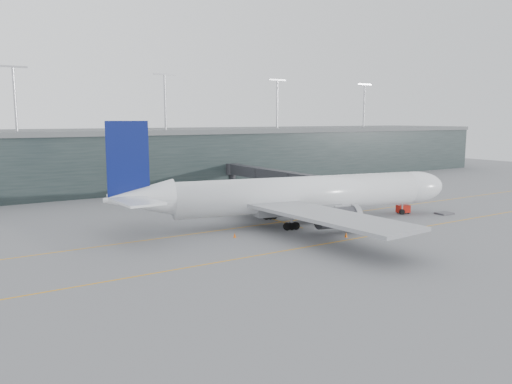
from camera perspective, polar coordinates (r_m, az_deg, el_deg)
ground at (r=88.38m, az=-1.18°, el=-3.35°), size 320.00×320.00×0.00m
taxiline_a at (r=85.05m, az=0.22°, el=-3.81°), size 160.00×0.25×0.02m
taxiline_b at (r=72.45m, az=7.10°, el=-6.03°), size 160.00×0.25×0.02m
taxiline_lead_main at (r=107.91m, az=-4.42°, el=-1.23°), size 0.25×60.00×0.02m
terminal at (r=139.80m, az=-13.65°, el=3.89°), size 240.00×36.00×29.00m
main_aircraft at (r=86.27m, az=4.88°, el=-0.33°), size 62.57×57.92×17.65m
jet_bridge at (r=118.60m, az=1.75°, el=1.95°), size 4.99×43.29×6.29m
gse_cart at (r=99.46m, az=16.47°, el=-1.85°), size 2.71×2.15×1.61m
baggage_dolly at (r=101.27m, az=20.72°, el=-2.29°), size 3.15×2.60×0.30m
uld_a at (r=95.06m, az=-6.19°, el=-1.92°), size 2.38×1.99×2.01m
uld_b at (r=97.98m, az=-5.56°, el=-1.73°), size 1.84×1.51×1.60m
uld_c at (r=95.98m, az=-4.81°, el=-1.89°), size 2.26×2.02×1.72m
cone_nose at (r=105.42m, az=16.94°, el=-1.60°), size 0.46×0.46×0.73m
cone_wing_stbd at (r=77.65m, az=10.26°, el=-4.84°), size 0.48×0.48×0.76m
cone_wing_port at (r=104.39m, az=0.38°, el=-1.36°), size 0.39×0.39×0.62m
cone_tail at (r=76.31m, az=-2.45°, el=-4.95°), size 0.46×0.46×0.74m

